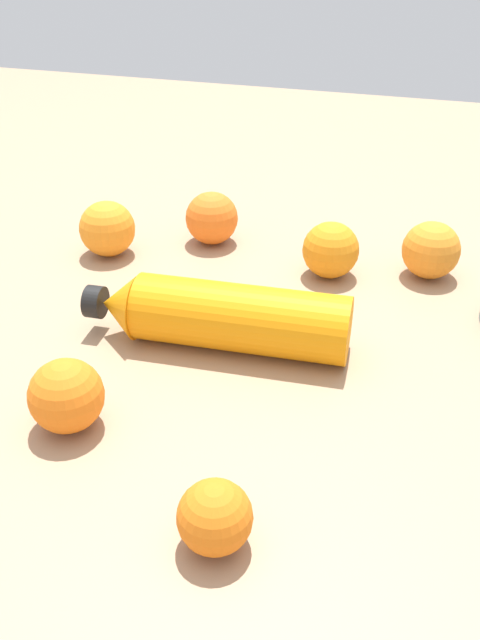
# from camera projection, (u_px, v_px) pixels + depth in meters

# --- Properties ---
(ground_plane) EXTENTS (2.40, 2.40, 0.00)m
(ground_plane) POSITION_uv_depth(u_px,v_px,m) (216.00, 342.00, 0.81)
(ground_plane) COLOR #9E7F60
(water_bottle) EXTENTS (0.10, 0.31, 0.08)m
(water_bottle) POSITION_uv_depth(u_px,v_px,m) (219.00, 317.00, 0.79)
(water_bottle) COLOR orange
(water_bottle) RESTS_ON ground_plane
(orange_0) EXTENTS (0.08, 0.08, 0.08)m
(orange_0) POSITION_uv_depth(u_px,v_px,m) (212.00, 218.00, 1.02)
(orange_0) COLOR orange
(orange_0) RESTS_ON ground_plane
(orange_1) EXTENTS (0.08, 0.08, 0.08)m
(orange_1) POSITION_uv_depth(u_px,v_px,m) (107.00, 229.00, 0.99)
(orange_1) COLOR orange
(orange_1) RESTS_ON ground_plane
(orange_2) EXTENTS (0.08, 0.08, 0.08)m
(orange_2) POSITION_uv_depth(u_px,v_px,m) (431.00, 250.00, 0.93)
(orange_2) COLOR orange
(orange_2) RESTS_ON ground_plane
(orange_3) EXTENTS (0.06, 0.06, 0.06)m
(orange_3) POSITION_uv_depth(u_px,v_px,m) (215.00, 517.00, 0.55)
(orange_3) COLOR orange
(orange_3) RESTS_ON ground_plane
(orange_4) EXTENTS (0.08, 0.08, 0.08)m
(orange_4) POSITION_uv_depth(u_px,v_px,m) (331.00, 250.00, 0.93)
(orange_4) COLOR orange
(orange_4) RESTS_ON ground_plane
(orange_5) EXTENTS (0.07, 0.07, 0.07)m
(orange_5) POSITION_uv_depth(u_px,v_px,m) (66.00, 396.00, 0.67)
(orange_5) COLOR orange
(orange_5) RESTS_ON ground_plane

